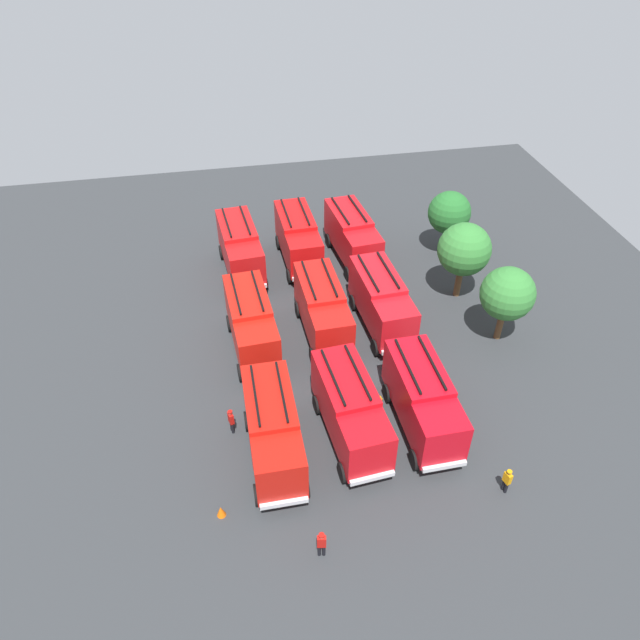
{
  "coord_description": "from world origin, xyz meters",
  "views": [
    {
      "loc": [
        29.31,
        -5.71,
        25.86
      ],
      "look_at": [
        0.0,
        0.0,
        1.4
      ],
      "focal_mm": 33.06,
      "sensor_mm": 36.0,
      "label": 1
    }
  ],
  "objects_px": {
    "fire_truck_8": "(423,399)",
    "firefighter_1": "(376,246)",
    "traffic_cone_1": "(339,376)",
    "traffic_cone_0": "(221,511)",
    "tree_0": "(449,213)",
    "fire_truck_5": "(350,410)",
    "firefighter_2": "(231,420)",
    "tree_1": "(464,250)",
    "fire_truck_1": "(251,323)",
    "tree_2": "(507,294)",
    "fire_truck_6": "(352,235)",
    "firefighter_0": "(322,544)",
    "fire_truck_4": "(323,308)",
    "firefighter_3": "(507,480)",
    "traffic_cone_2": "(413,332)",
    "fire_truck_3": "(298,238)",
    "firefighter_4": "(378,406)",
    "fire_truck_7": "(382,301)",
    "fire_truck_0": "(240,247)",
    "fire_truck_2": "(273,429)"
  },
  "relations": [
    {
      "from": "traffic_cone_1",
      "to": "traffic_cone_2",
      "type": "distance_m",
      "value": 6.54
    },
    {
      "from": "fire_truck_4",
      "to": "fire_truck_5",
      "type": "xyz_separation_m",
      "value": [
        8.9,
        -0.24,
        0.0
      ]
    },
    {
      "from": "fire_truck_1",
      "to": "fire_truck_7",
      "type": "relative_size",
      "value": 1.0
    },
    {
      "from": "tree_0",
      "to": "fire_truck_5",
      "type": "bearing_deg",
      "value": -34.74
    },
    {
      "from": "fire_truck_2",
      "to": "fire_truck_8",
      "type": "xyz_separation_m",
      "value": [
        -0.57,
        8.34,
        0.0
      ]
    },
    {
      "from": "fire_truck_2",
      "to": "firefighter_1",
      "type": "xyz_separation_m",
      "value": [
        -17.85,
        10.49,
        -1.12
      ]
    },
    {
      "from": "fire_truck_0",
      "to": "traffic_cone_2",
      "type": "relative_size",
      "value": 10.5
    },
    {
      "from": "fire_truck_6",
      "to": "fire_truck_0",
      "type": "bearing_deg",
      "value": -94.51
    },
    {
      "from": "fire_truck_0",
      "to": "tree_1",
      "type": "height_order",
      "value": "tree_1"
    },
    {
      "from": "firefighter_3",
      "to": "traffic_cone_0",
      "type": "xyz_separation_m",
      "value": [
        -1.35,
        -14.27,
        -0.57
      ]
    },
    {
      "from": "firefighter_2",
      "to": "firefighter_4",
      "type": "relative_size",
      "value": 1.02
    },
    {
      "from": "fire_truck_7",
      "to": "traffic_cone_1",
      "type": "height_order",
      "value": "fire_truck_7"
    },
    {
      "from": "firefighter_1",
      "to": "firefighter_2",
      "type": "bearing_deg",
      "value": 149.71
    },
    {
      "from": "fire_truck_1",
      "to": "firefighter_1",
      "type": "height_order",
      "value": "fire_truck_1"
    },
    {
      "from": "firefighter_0",
      "to": "traffic_cone_2",
      "type": "bearing_deg",
      "value": 157.32
    },
    {
      "from": "fire_truck_8",
      "to": "firefighter_4",
      "type": "height_order",
      "value": "fire_truck_8"
    },
    {
      "from": "tree_2",
      "to": "tree_0",
      "type": "bearing_deg",
      "value": 178.69
    },
    {
      "from": "firefighter_1",
      "to": "firefighter_3",
      "type": "height_order",
      "value": "firefighter_1"
    },
    {
      "from": "fire_truck_3",
      "to": "firefighter_4",
      "type": "height_order",
      "value": "fire_truck_3"
    },
    {
      "from": "firefighter_2",
      "to": "fire_truck_2",
      "type": "bearing_deg",
      "value": -61.51
    },
    {
      "from": "firefighter_3",
      "to": "traffic_cone_1",
      "type": "relative_size",
      "value": 2.57
    },
    {
      "from": "fire_truck_3",
      "to": "firefighter_4",
      "type": "xyz_separation_m",
      "value": [
        16.82,
        1.82,
        -1.26
      ]
    },
    {
      "from": "firefighter_2",
      "to": "traffic_cone_2",
      "type": "height_order",
      "value": "firefighter_2"
    },
    {
      "from": "firefighter_1",
      "to": "traffic_cone_2",
      "type": "bearing_deg",
      "value": -172.18
    },
    {
      "from": "fire_truck_6",
      "to": "tree_2",
      "type": "bearing_deg",
      "value": 27.81
    },
    {
      "from": "firefighter_1",
      "to": "traffic_cone_0",
      "type": "distance_m",
      "value": 24.94
    },
    {
      "from": "traffic_cone_1",
      "to": "traffic_cone_0",
      "type": "bearing_deg",
      "value": -43.68
    },
    {
      "from": "tree_0",
      "to": "tree_1",
      "type": "xyz_separation_m",
      "value": [
        5.81,
        -1.17,
        0.42
      ]
    },
    {
      "from": "fire_truck_8",
      "to": "firefighter_1",
      "type": "bearing_deg",
      "value": 172.06
    },
    {
      "from": "firefighter_3",
      "to": "tree_2",
      "type": "xyz_separation_m",
      "value": [
        -11.27,
        4.67,
        2.73
      ]
    },
    {
      "from": "firefighter_1",
      "to": "tree_2",
      "type": "distance_m",
      "value": 12.53
    },
    {
      "from": "fire_truck_1",
      "to": "traffic_cone_2",
      "type": "xyz_separation_m",
      "value": [
        0.81,
        10.59,
        -1.8
      ]
    },
    {
      "from": "fire_truck_0",
      "to": "firefighter_1",
      "type": "distance_m",
      "value": 10.66
    },
    {
      "from": "fire_truck_1",
      "to": "tree_2",
      "type": "height_order",
      "value": "tree_2"
    },
    {
      "from": "tree_1",
      "to": "fire_truck_7",
      "type": "bearing_deg",
      "value": -70.05
    },
    {
      "from": "traffic_cone_0",
      "to": "fire_truck_8",
      "type": "bearing_deg",
      "value": 107.77
    },
    {
      "from": "traffic_cone_2",
      "to": "fire_truck_8",
      "type": "bearing_deg",
      "value": -15.2
    },
    {
      "from": "traffic_cone_0",
      "to": "traffic_cone_2",
      "type": "relative_size",
      "value": 0.92
    },
    {
      "from": "tree_0",
      "to": "firefighter_4",
      "type": "bearing_deg",
      "value": -31.75
    },
    {
      "from": "traffic_cone_1",
      "to": "firefighter_2",
      "type": "bearing_deg",
      "value": -67.15
    },
    {
      "from": "tree_0",
      "to": "fire_truck_2",
      "type": "bearing_deg",
      "value": -42.37
    },
    {
      "from": "fire_truck_6",
      "to": "firefighter_0",
      "type": "height_order",
      "value": "fire_truck_6"
    },
    {
      "from": "fire_truck_0",
      "to": "fire_truck_3",
      "type": "xyz_separation_m",
      "value": [
        -0.54,
        4.48,
        0.0
      ]
    },
    {
      "from": "fire_truck_1",
      "to": "tree_1",
      "type": "relative_size",
      "value": 1.27
    },
    {
      "from": "firefighter_3",
      "to": "tree_2",
      "type": "relative_size",
      "value": 0.3
    },
    {
      "from": "traffic_cone_0",
      "to": "traffic_cone_1",
      "type": "height_order",
      "value": "traffic_cone_0"
    },
    {
      "from": "traffic_cone_1",
      "to": "firefighter_3",
      "type": "bearing_deg",
      "value": 34.95
    },
    {
      "from": "firefighter_0",
      "to": "fire_truck_8",
      "type": "bearing_deg",
      "value": 143.4
    },
    {
      "from": "firefighter_1",
      "to": "firefighter_3",
      "type": "relative_size",
      "value": 1.14
    },
    {
      "from": "fire_truck_8",
      "to": "firefighter_2",
      "type": "relative_size",
      "value": 4.37
    }
  ]
}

